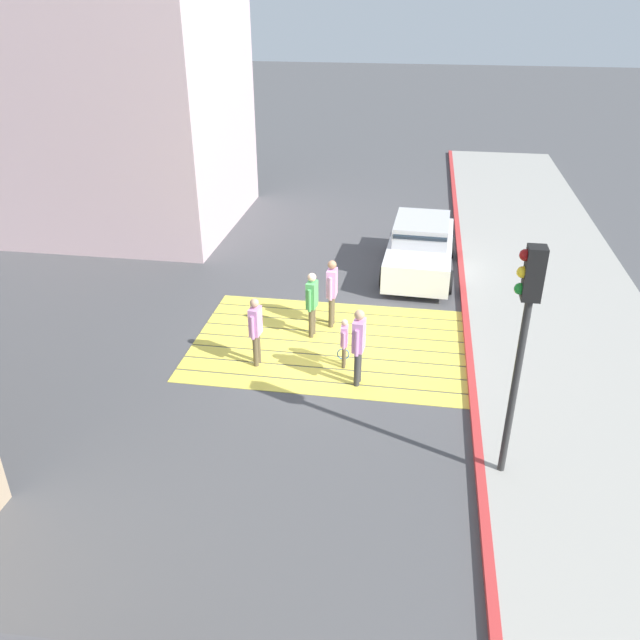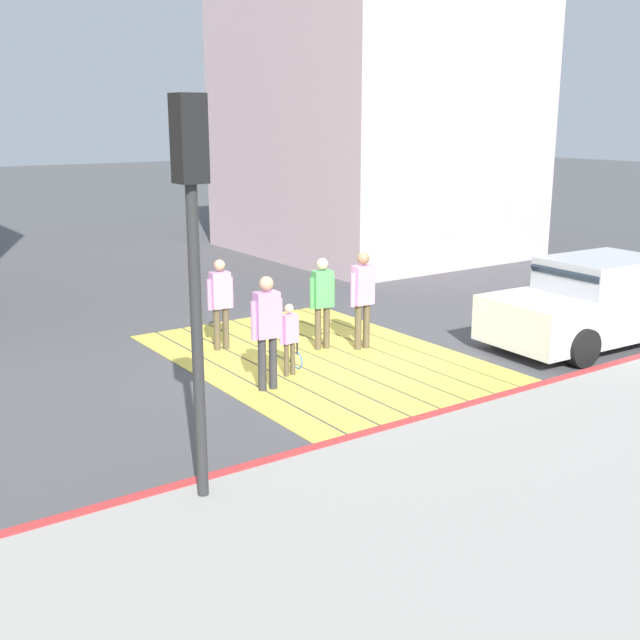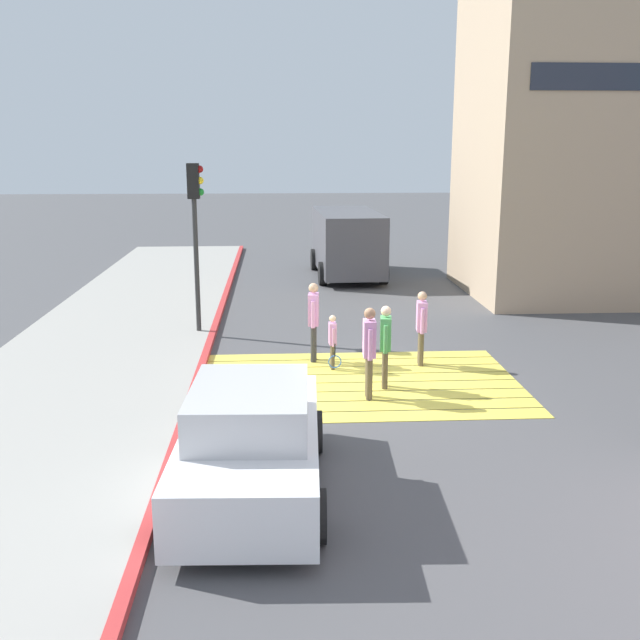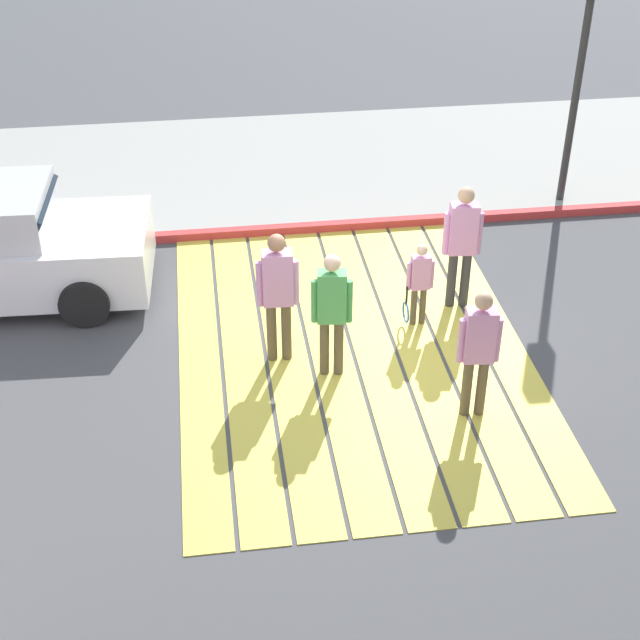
{
  "view_description": "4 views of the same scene",
  "coord_description": "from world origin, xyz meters",
  "px_view_note": "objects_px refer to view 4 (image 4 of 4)",
  "views": [
    {
      "loc": [
        -1.85,
        13.08,
        7.6
      ],
      "look_at": [
        0.12,
        0.61,
        0.95
      ],
      "focal_mm": 36.01,
      "sensor_mm": 36.0,
      "label": 1
    },
    {
      "loc": [
        -10.65,
        7.43,
        4.02
      ],
      "look_at": [
        -0.03,
        0.06,
        0.7
      ],
      "focal_mm": 44.48,
      "sensor_mm": 36.0,
      "label": 2
    },
    {
      "loc": [
        -1.62,
        -14.05,
        4.66
      ],
      "look_at": [
        -0.76,
        0.43,
        1.21
      ],
      "focal_mm": 41.38,
      "sensor_mm": 36.0,
      "label": 3
    },
    {
      "loc": [
        9.5,
        -1.73,
        6.76
      ],
      "look_at": [
        0.37,
        -0.46,
        0.73
      ],
      "focal_mm": 52.11,
      "sensor_mm": 36.0,
      "label": 4
    }
  ],
  "objects_px": {
    "traffic_light_corner": "(588,18)",
    "pedestrian_teen_behind": "(479,346)",
    "pedestrian_adult_lead": "(278,289)",
    "pedestrian_adult_side": "(332,307)",
    "pedestrian_adult_trailing": "(462,239)",
    "pedestrian_child_with_racket": "(419,281)"
  },
  "relations": [
    {
      "from": "traffic_light_corner",
      "to": "pedestrian_teen_behind",
      "type": "xyz_separation_m",
      "value": [
        5.04,
        -2.9,
        -2.09
      ]
    },
    {
      "from": "pedestrian_adult_lead",
      "to": "pedestrian_adult_side",
      "type": "bearing_deg",
      "value": 56.63
    },
    {
      "from": "pedestrian_adult_trailing",
      "to": "pedestrian_teen_behind",
      "type": "height_order",
      "value": "pedestrian_adult_trailing"
    },
    {
      "from": "pedestrian_adult_lead",
      "to": "pedestrian_teen_behind",
      "type": "relative_size",
      "value": 1.07
    },
    {
      "from": "pedestrian_adult_side",
      "to": "pedestrian_child_with_racket",
      "type": "relative_size",
      "value": 1.39
    },
    {
      "from": "traffic_light_corner",
      "to": "pedestrian_adult_lead",
      "type": "height_order",
      "value": "traffic_light_corner"
    },
    {
      "from": "traffic_light_corner",
      "to": "pedestrian_adult_lead",
      "type": "xyz_separation_m",
      "value": [
        3.65,
        -4.98,
        -2.02
      ]
    },
    {
      "from": "pedestrian_teen_behind",
      "to": "pedestrian_child_with_racket",
      "type": "xyz_separation_m",
      "value": [
        -1.93,
        -0.21,
        -0.29
      ]
    },
    {
      "from": "pedestrian_child_with_racket",
      "to": "traffic_light_corner",
      "type": "bearing_deg",
      "value": 135.03
    },
    {
      "from": "pedestrian_adult_lead",
      "to": "pedestrian_adult_trailing",
      "type": "height_order",
      "value": "pedestrian_adult_trailing"
    },
    {
      "from": "pedestrian_adult_lead",
      "to": "pedestrian_teen_behind",
      "type": "xyz_separation_m",
      "value": [
        1.39,
        2.08,
        -0.07
      ]
    },
    {
      "from": "pedestrian_adult_trailing",
      "to": "pedestrian_adult_side",
      "type": "bearing_deg",
      "value": -55.78
    },
    {
      "from": "pedestrian_adult_trailing",
      "to": "pedestrian_child_with_racket",
      "type": "relative_size",
      "value": 1.48
    },
    {
      "from": "pedestrian_adult_lead",
      "to": "pedestrian_child_with_racket",
      "type": "height_order",
      "value": "pedestrian_adult_lead"
    },
    {
      "from": "pedestrian_adult_lead",
      "to": "pedestrian_adult_side",
      "type": "distance_m",
      "value": 0.71
    },
    {
      "from": "pedestrian_adult_trailing",
      "to": "pedestrian_teen_behind",
      "type": "xyz_separation_m",
      "value": [
        2.3,
        -0.43,
        -0.08
      ]
    },
    {
      "from": "pedestrian_adult_lead",
      "to": "pedestrian_child_with_racket",
      "type": "relative_size",
      "value": 1.48
    },
    {
      "from": "pedestrian_adult_lead",
      "to": "pedestrian_child_with_racket",
      "type": "distance_m",
      "value": 1.98
    },
    {
      "from": "pedestrian_adult_trailing",
      "to": "pedestrian_child_with_racket",
      "type": "xyz_separation_m",
      "value": [
        0.37,
        -0.64,
        -0.37
      ]
    },
    {
      "from": "traffic_light_corner",
      "to": "pedestrian_adult_lead",
      "type": "relative_size",
      "value": 2.42
    },
    {
      "from": "traffic_light_corner",
      "to": "pedestrian_child_with_racket",
      "type": "height_order",
      "value": "traffic_light_corner"
    },
    {
      "from": "traffic_light_corner",
      "to": "pedestrian_teen_behind",
      "type": "bearing_deg",
      "value": -29.94
    }
  ]
}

